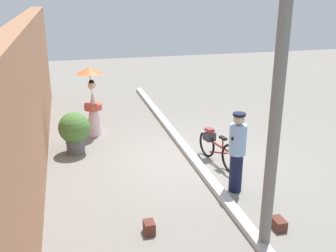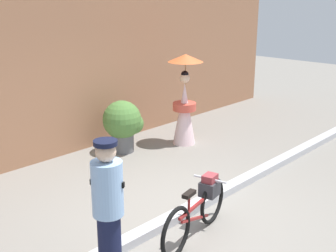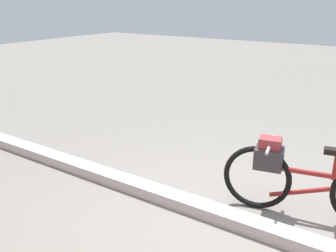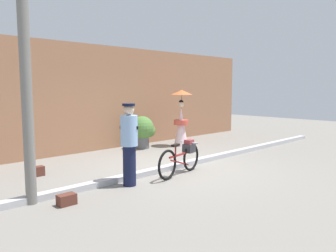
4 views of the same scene
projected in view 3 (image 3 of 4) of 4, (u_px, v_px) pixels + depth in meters
ground_plane at (247, 230)px, 3.34m from camera, size 30.00×30.00×0.00m
sidewalk_curb at (248, 224)px, 3.32m from camera, size 14.00×0.20×0.12m
bicycle_near_officer at (301, 178)px, 3.43m from camera, size 1.62×0.51×0.76m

